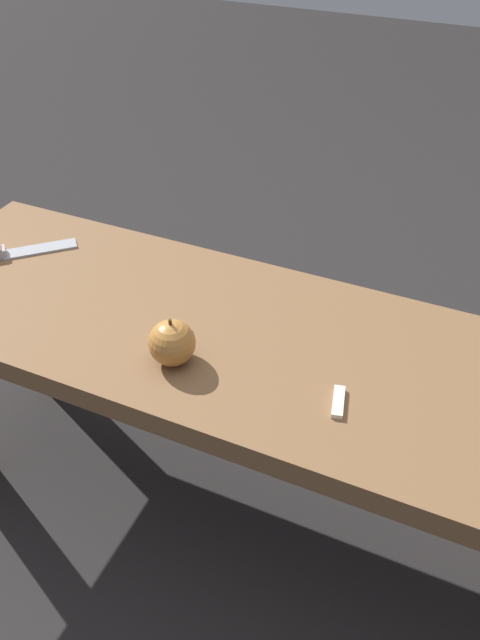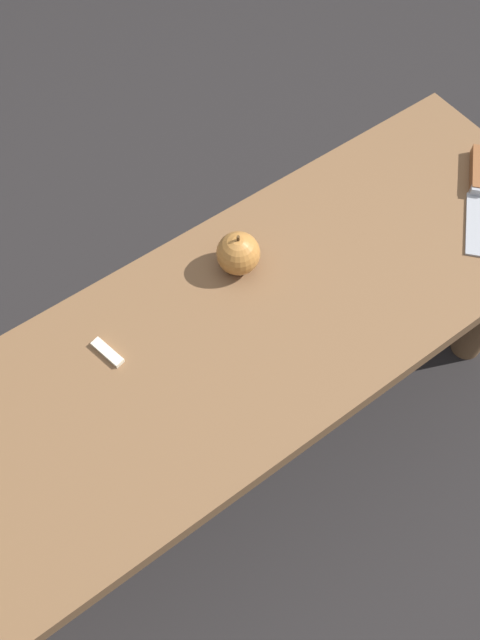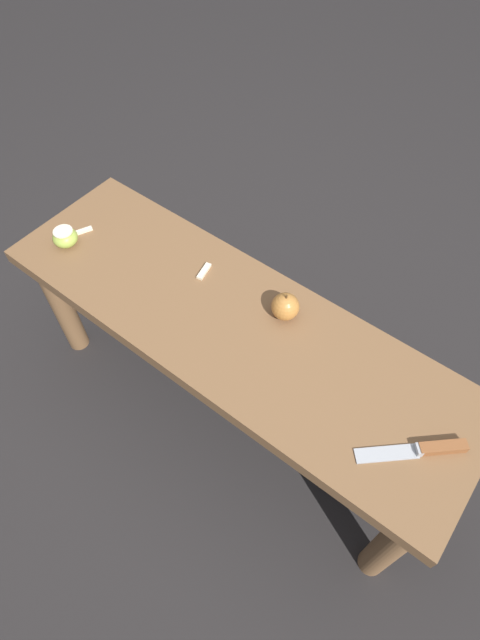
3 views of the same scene
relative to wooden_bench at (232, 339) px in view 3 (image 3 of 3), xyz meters
name	(u,v)px [view 3 (image 3 of 3)]	position (x,y,z in m)	size (l,w,h in m)	color
ground_plane	(233,405)	(0.00, 0.00, -0.39)	(8.00, 8.00, 0.00)	black
wooden_bench	(232,339)	(0.00, 0.00, 0.00)	(1.27, 0.40, 0.47)	brown
knife	(427,449)	(-0.53, 0.01, 0.09)	(0.19, 0.18, 0.02)	#9EA0A5
apple_whole	(285,307)	(-0.09, -0.09, 0.12)	(0.07, 0.07, 0.08)	#B27233
apple_cut	(65,237)	(0.52, 0.07, 0.11)	(0.07, 0.07, 0.05)	#9EB747
apple_slice_near_knife	(204,271)	(0.15, -0.08, 0.09)	(0.03, 0.06, 0.01)	beige
apple_slice_center	(84,230)	(0.52, 0.01, 0.09)	(0.03, 0.05, 0.01)	beige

